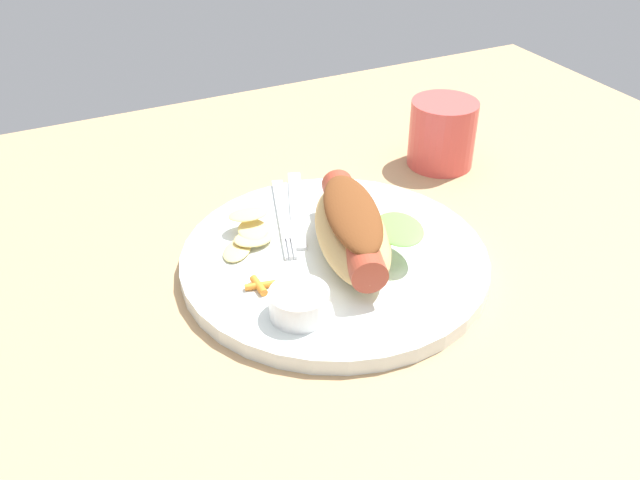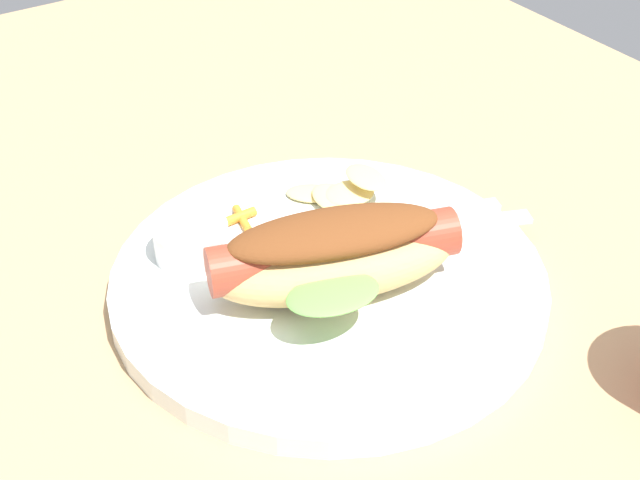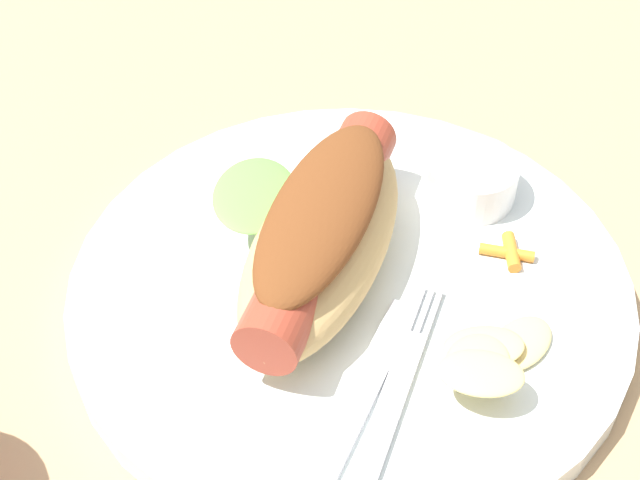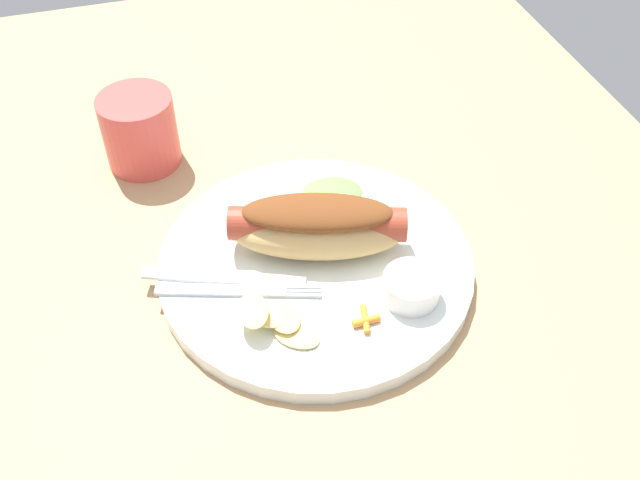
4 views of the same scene
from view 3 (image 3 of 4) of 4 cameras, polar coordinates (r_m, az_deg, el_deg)
The scene contains 8 objects.
ground_plane at distance 51.96cm, azimuth 1.74°, elevation -5.40°, with size 120.00×90.00×1.80cm, color tan.
plate at distance 51.57cm, azimuth 2.22°, elevation -3.03°, with size 29.87×29.87×1.60cm, color white.
hot_dog at distance 49.37cm, azimuth 0.05°, elevation 0.39°, with size 11.89×17.85×5.58cm.
sauce_ramekin at distance 55.52cm, azimuth 8.97°, elevation 3.54°, with size 5.19×5.19×2.45cm, color white.
fork at distance 45.71cm, azimuth 4.13°, elevation -9.91°, with size 5.77×14.75×0.40cm.
knife at distance 45.29cm, azimuth 1.45°, elevation -10.57°, with size 15.27×1.40×0.36cm, color silver.
chips_pile at distance 47.19cm, azimuth 10.06°, elevation -6.79°, with size 6.88×7.11×2.20cm.
carrot_garnish at distance 52.92cm, azimuth 11.14°, elevation -0.71°, with size 3.03×2.53×0.72cm.
Camera 3 is at (-0.69, -33.10, 39.14)cm, focal length 54.03 mm.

